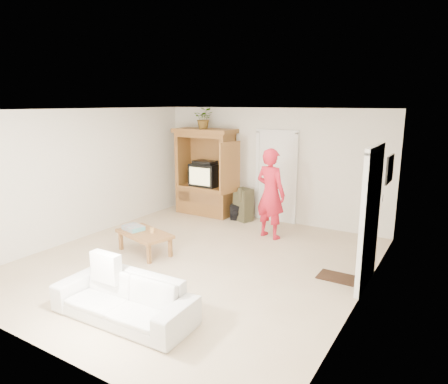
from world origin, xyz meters
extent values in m
plane|color=tan|center=(0.00, 0.00, 0.00)|extent=(6.00, 6.00, 0.00)
plane|color=white|center=(0.00, 0.00, 2.60)|extent=(6.00, 6.00, 0.00)
plane|color=silver|center=(0.00, 3.00, 1.30)|extent=(5.50, 0.00, 5.50)
plane|color=silver|center=(0.00, -3.00, 1.30)|extent=(5.50, 0.00, 5.50)
plane|color=silver|center=(-2.75, 0.00, 1.30)|extent=(0.00, 6.00, 6.00)
plane|color=silver|center=(2.75, 0.00, 1.30)|extent=(0.00, 6.00, 6.00)
cube|color=brown|center=(-1.60, 2.65, 0.35)|extent=(1.40, 0.60, 0.70)
cube|color=brown|center=(-2.25, 2.65, 1.30)|extent=(0.10, 0.60, 1.20)
cube|color=brown|center=(-0.95, 2.65, 1.30)|extent=(0.10, 0.60, 1.20)
cube|color=brown|center=(-1.60, 2.92, 1.30)|extent=(1.40, 0.06, 1.20)
cube|color=brown|center=(-1.60, 2.65, 1.95)|extent=(1.40, 0.60, 0.10)
cube|color=brown|center=(-1.60, 2.65, 2.05)|extent=(1.52, 0.68, 0.10)
cube|color=brown|center=(-0.62, 2.18, 1.30)|extent=(0.16, 0.67, 1.15)
cube|color=black|center=(-1.60, 2.68, 0.97)|extent=(0.70, 0.52, 0.55)
cube|color=tan|center=(-1.60, 2.41, 0.98)|extent=(0.58, 0.02, 0.42)
cube|color=black|center=(-1.60, 2.65, 1.29)|extent=(0.55, 0.35, 0.08)
cube|color=olive|center=(-1.60, 2.37, 0.45)|extent=(1.19, 0.03, 0.25)
cube|color=white|center=(0.15, 2.97, 1.02)|extent=(0.85, 0.05, 2.04)
cube|color=black|center=(2.73, 0.60, 1.02)|extent=(0.05, 0.90, 2.04)
cube|color=black|center=(2.73, 1.90, 1.60)|extent=(0.03, 0.60, 0.48)
cube|color=#382316|center=(2.30, 0.60, 0.01)|extent=(0.60, 0.40, 0.02)
imported|color=#4C7238|center=(-1.60, 2.63, 2.35)|extent=(0.56, 0.53, 0.49)
imported|color=red|center=(0.54, 1.84, 0.92)|extent=(0.75, 0.58, 1.84)
imported|color=silver|center=(0.30, -2.03, 0.28)|extent=(1.92, 0.81, 0.55)
cube|color=olive|center=(-1.04, -0.17, 0.37)|extent=(1.19, 0.84, 0.06)
cube|color=olive|center=(-1.55, -0.27, 0.17)|extent=(0.07, 0.07, 0.34)
cube|color=olive|center=(-1.44, 0.16, 0.17)|extent=(0.07, 0.07, 0.34)
cube|color=olive|center=(-0.64, -0.51, 0.17)|extent=(0.07, 0.07, 0.34)
cube|color=olive|center=(-0.53, -0.08, 0.17)|extent=(0.07, 0.07, 0.34)
cube|color=#C84254|center=(-1.31, -0.17, 0.44)|extent=(0.43, 0.36, 0.08)
cylinder|color=tan|center=(-0.89, -0.13, 0.45)|extent=(0.08, 0.08, 0.10)
camera|label=1|loc=(3.81, -5.34, 2.72)|focal=32.00mm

